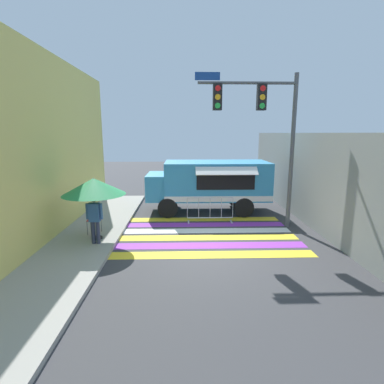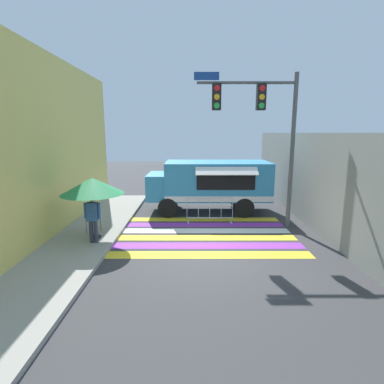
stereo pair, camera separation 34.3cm
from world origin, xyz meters
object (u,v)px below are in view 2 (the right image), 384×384
Objects in this scene: patio_umbrella at (93,186)px; folding_chair at (94,215)px; vendor_person at (93,216)px; traffic_signal_pole at (262,119)px; barricade_front at (210,210)px; food_truck at (208,182)px.

patio_umbrella is 2.08× the size of folding_chair.
vendor_person reaches higher than folding_chair.
vendor_person is at bearing -74.55° from folding_chair.
patio_umbrella reaches higher than folding_chair.
traffic_signal_pole is 6.44m from patio_umbrella.
barricade_front is (4.25, 1.56, -0.21)m from folding_chair.
folding_chair is 0.52× the size of barricade_front.
patio_umbrella is 1.01m from vendor_person.
barricade_front is at bearing 160.29° from traffic_signal_pole.
patio_umbrella is at bearing -135.44° from food_truck.
vendor_person reaches higher than barricade_front.
traffic_signal_pole is 4.11m from barricade_front.
food_truck reaches higher than barricade_front.
food_truck is at bearing 126.93° from traffic_signal_pole.
traffic_signal_pole is 2.79× the size of patio_umbrella.
food_truck is at bearing 44.68° from vendor_person.
vendor_person is at bearing -145.93° from barricade_front.
folding_chair is at bearing 103.41° from vendor_person.
patio_umbrella reaches higher than barricade_front.
food_truck reaches higher than vendor_person.
food_truck is 5.67m from patio_umbrella.
food_truck reaches higher than patio_umbrella.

